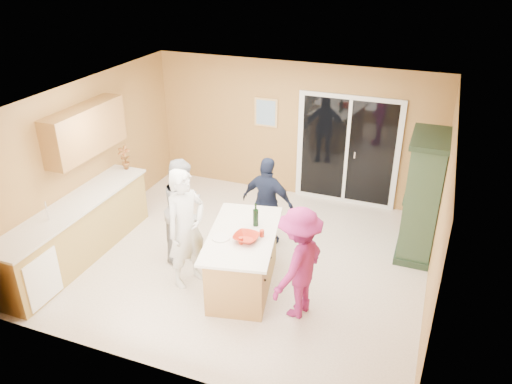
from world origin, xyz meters
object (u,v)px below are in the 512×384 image
(kitchen_island, at_px, (243,262))
(woman_grey, at_px, (185,210))
(green_hutch, at_px, (422,198))
(woman_white, at_px, (186,229))
(woman_navy, at_px, (268,203))
(woman_magenta, at_px, (299,263))

(kitchen_island, distance_m, woman_grey, 1.28)
(green_hutch, relative_size, woman_grey, 1.20)
(woman_white, relative_size, woman_grey, 1.08)
(kitchen_island, bearing_deg, woman_navy, 81.26)
(kitchen_island, height_order, green_hutch, green_hutch)
(woman_navy, bearing_deg, kitchen_island, 101.25)
(kitchen_island, height_order, woman_grey, woman_grey)
(woman_white, bearing_deg, kitchen_island, -55.49)
(woman_grey, xyz_separation_m, woman_navy, (1.08, 0.77, -0.06))
(kitchen_island, xyz_separation_m, woman_navy, (-0.06, 1.20, 0.35))
(woman_grey, xyz_separation_m, woman_magenta, (2.03, -0.70, -0.04))
(woman_grey, bearing_deg, green_hutch, -64.39)
(kitchen_island, distance_m, woman_magenta, 1.01)
(kitchen_island, distance_m, woman_white, 0.94)
(kitchen_island, xyz_separation_m, woman_white, (-0.79, -0.17, 0.48))
(woman_white, bearing_deg, green_hutch, -34.48)
(woman_magenta, bearing_deg, woman_navy, -131.73)
(green_hutch, height_order, woman_navy, green_hutch)
(woman_navy, bearing_deg, woman_magenta, 131.47)
(woman_navy, xyz_separation_m, woman_magenta, (0.95, -1.47, 0.02))
(kitchen_island, relative_size, woman_white, 1.03)
(woman_white, xyz_separation_m, woman_magenta, (1.68, -0.10, -0.11))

